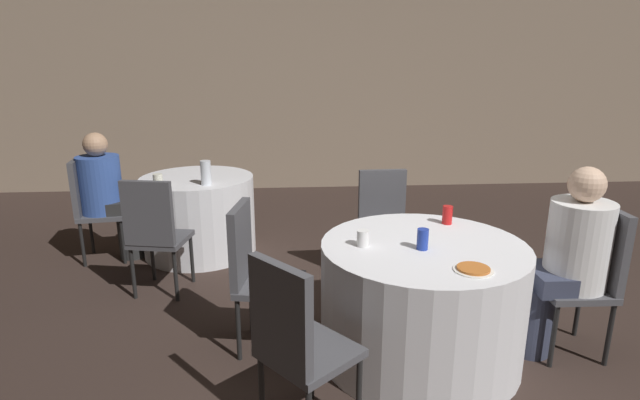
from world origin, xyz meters
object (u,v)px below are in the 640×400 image
soda_can_red (447,215)px  person_blue_shirt (109,195)px  person_white_shirt (566,261)px  table_near (421,301)px  table_far (199,215)px  chair_far_south (154,228)px  chair_far_west (91,201)px  chair_near_north (384,219)px  chair_near_east (590,269)px  chair_near_west (254,266)px  pizza_plate_near (473,269)px  soda_can_blue (423,239)px  bottle_far (206,173)px  chair_near_southwest (295,337)px

soda_can_red → person_blue_shirt: bearing=152.3°
person_blue_shirt → soda_can_red: 3.01m
person_white_shirt → table_near: bearing=90.0°
table_far → chair_far_south: size_ratio=1.11×
chair_far_west → person_white_shirt: person_white_shirt is taller
chair_near_north → person_white_shirt: person_white_shirt is taller
table_near → chair_far_west: size_ratio=1.30×
table_far → chair_far_west: size_ratio=1.11×
chair_near_east → chair_near_west: (-2.05, 0.20, 0.00)m
person_white_shirt → pizza_plate_near: 0.82m
chair_near_east → soda_can_blue: size_ratio=7.73×
chair_far_west → soda_can_blue: 3.12m
chair_far_south → person_blue_shirt: bearing=136.9°
chair_far_south → pizza_plate_near: 2.38m
table_far → soda_can_red: bearing=-38.4°
chair_near_north → soda_can_blue: (0.00, -1.10, 0.24)m
person_blue_shirt → bottle_far: 0.96m
soda_can_red → soda_can_blue: bearing=-123.1°
chair_far_west → table_near: bearing=48.2°
person_blue_shirt → pizza_plate_near: size_ratio=5.69×
table_far → chair_near_east: 3.28m
chair_near_north → chair_near_southwest: same height
table_far → person_white_shirt: 3.15m
chair_near_east → chair_near_west: size_ratio=1.00×
chair_near_east → bottle_far: bearing=59.3°
chair_near_north → chair_near_southwest: (-0.75, -1.70, 0.00)m
chair_far_west → person_white_shirt: size_ratio=0.79×
table_far → chair_far_south: (-0.18, -0.92, 0.19)m
chair_near_west → chair_far_west: bearing=-125.5°
chair_far_west → soda_can_blue: bearing=46.7°
person_white_shirt → person_blue_shirt: size_ratio=1.02×
chair_near_west → soda_can_red: chair_near_west is taller
chair_near_southwest → bottle_far: 2.36m
chair_near_east → chair_near_southwest: size_ratio=1.00×
table_near → soda_can_red: soda_can_red is taller
chair_near_east → bottle_far: size_ratio=4.45×
soda_can_red → bottle_far: size_ratio=0.58×
chair_near_east → chair_near_west: same height
table_near → pizza_plate_near: pizza_plate_near is taller
chair_near_east → person_blue_shirt: bearing=64.0°
bottle_far → soda_can_red: bearing=-34.4°
chair_near_north → table_far: bearing=-29.5°
chair_far_west → table_far: bearing=90.0°
chair_near_east → pizza_plate_near: (-0.88, -0.36, 0.19)m
chair_near_southwest → soda_can_red: chair_near_southwest is taller
chair_far_west → pizza_plate_near: 3.46m
table_far → chair_far_south: chair_far_south is taller
soda_can_blue → soda_can_red: size_ratio=1.00×
table_near → chair_near_west: 1.05m
soda_can_red → chair_near_southwest: bearing=-135.1°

